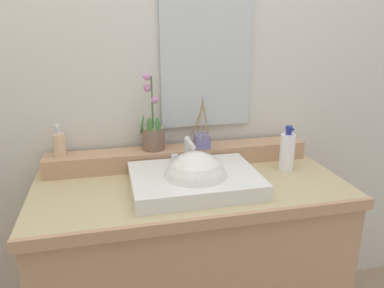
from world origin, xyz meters
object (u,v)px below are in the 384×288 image
at_px(sink_basin, 195,182).
at_px(soap_dispenser, 59,144).
at_px(reed_diffuser, 202,140).
at_px(potted_plant, 153,133).
at_px(lotion_bottle, 287,151).

relative_size(sink_basin, soap_dispenser, 3.65).
bearing_deg(reed_diffuser, potted_plant, 171.98).
height_order(potted_plant, reed_diffuser, potted_plant).
distance_m(sink_basin, lotion_bottle, 0.46).
relative_size(sink_basin, lotion_bottle, 2.48).
height_order(reed_diffuser, lotion_bottle, reed_diffuser).
distance_m(potted_plant, reed_diffuser, 0.22).
distance_m(reed_diffuser, lotion_bottle, 0.38).
height_order(soap_dispenser, reed_diffuser, reed_diffuser).
bearing_deg(sink_basin, reed_diffuser, 70.02).
height_order(sink_basin, reed_diffuser, reed_diffuser).
height_order(potted_plant, lotion_bottle, potted_plant).
relative_size(sink_basin, potted_plant, 1.46).
bearing_deg(reed_diffuser, sink_basin, -109.98).
relative_size(potted_plant, reed_diffuser, 1.43).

